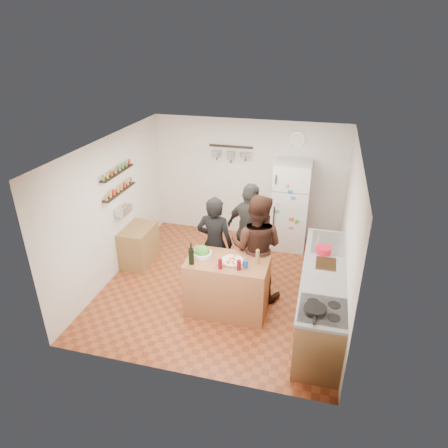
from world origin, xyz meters
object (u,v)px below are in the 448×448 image
(salad_bowl, at_px, (202,254))
(counter_run, at_px, (322,296))
(wine_bottle, at_px, (191,256))
(skillet, at_px, (315,309))
(salt_canister, at_px, (245,264))
(red_bowl, at_px, (324,250))
(person_left, at_px, (215,244))
(person_center, at_px, (256,247))
(pepper_mill, at_px, (257,258))
(fridge, at_px, (291,206))
(prep_island, at_px, (227,285))
(person_back, at_px, (250,232))
(side_table, at_px, (139,245))
(wall_clock, at_px, (297,140))

(salad_bowl, distance_m, counter_run, 1.94)
(wine_bottle, distance_m, skillet, 1.98)
(salt_canister, relative_size, red_bowl, 0.50)
(person_left, xyz_separation_m, person_center, (0.71, -0.05, 0.06))
(pepper_mill, relative_size, person_center, 0.10)
(counter_run, height_order, red_bowl, red_bowl)
(pepper_mill, distance_m, skillet, 1.32)
(fridge, bearing_deg, person_center, -100.65)
(prep_island, relative_size, salt_canister, 10.25)
(pepper_mill, height_order, skillet, pepper_mill)
(salad_bowl, bearing_deg, wine_bottle, -106.50)
(salad_bowl, bearing_deg, pepper_mill, 0.00)
(person_left, relative_size, red_bowl, 6.89)
(person_back, relative_size, counter_run, 0.68)
(person_center, height_order, red_bowl, person_center)
(wine_bottle, relative_size, red_bowl, 1.03)
(salad_bowl, xyz_separation_m, fridge, (1.12, 2.34, -0.04))
(salad_bowl, distance_m, skillet, 2.01)
(salt_canister, bearing_deg, side_table, 153.96)
(salt_canister, xyz_separation_m, red_bowl, (1.10, 0.71, 0.00))
(person_left, relative_size, skillet, 5.93)
(wine_bottle, relative_size, person_center, 0.14)
(pepper_mill, height_order, red_bowl, pepper_mill)
(salad_bowl, height_order, counter_run, salad_bowl)
(counter_run, bearing_deg, person_center, 158.66)
(salt_canister, bearing_deg, skillet, -36.84)
(pepper_mill, height_order, salt_canister, pepper_mill)
(person_back, height_order, fridge, fridge)
(salad_bowl, bearing_deg, salt_canister, -13.28)
(salt_canister, relative_size, wall_clock, 0.41)
(skillet, bearing_deg, prep_island, 146.11)
(salt_canister, relative_size, person_center, 0.07)
(person_left, bearing_deg, red_bowl, -178.74)
(wall_clock, bearing_deg, person_back, -108.56)
(fridge, bearing_deg, skillet, -78.85)
(person_center, height_order, skillet, person_center)
(salad_bowl, xyz_separation_m, red_bowl, (1.82, 0.54, 0.03))
(prep_island, relative_size, person_left, 0.74)
(wine_bottle, distance_m, side_table, 2.04)
(pepper_mill, bearing_deg, wall_clock, 84.61)
(salt_canister, bearing_deg, pepper_mill, 48.58)
(pepper_mill, bearing_deg, skillet, -46.73)
(skillet, bearing_deg, person_center, 125.03)
(skillet, bearing_deg, counter_run, 84.28)
(skillet, bearing_deg, salt_canister, 143.16)
(person_center, xyz_separation_m, skillet, (1.00, -1.43, 0.04))
(person_back, bearing_deg, skillet, 152.59)
(wine_bottle, bearing_deg, salt_canister, 7.13)
(salt_canister, bearing_deg, person_center, 85.52)
(salad_bowl, relative_size, person_back, 0.17)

